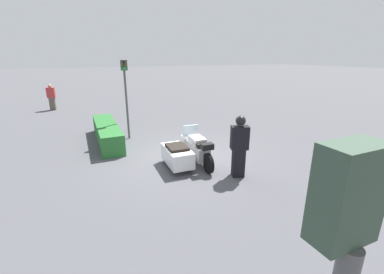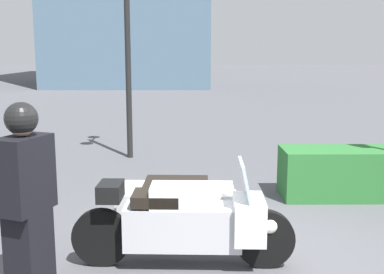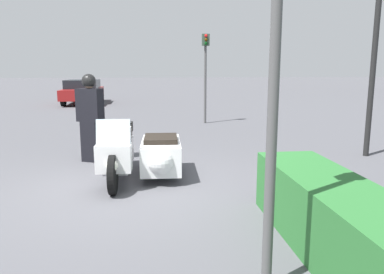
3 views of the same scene
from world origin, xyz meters
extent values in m
plane|color=#4C4C51|center=(0.00, 0.00, 0.00)|extent=(160.00, 160.00, 0.00)
cylinder|color=black|center=(0.25, -0.19, 0.31)|extent=(0.63, 0.12, 0.62)
cylinder|color=black|center=(-1.47, -0.13, 0.31)|extent=(0.63, 0.12, 0.62)
cylinder|color=black|center=(-0.75, 0.58, 0.24)|extent=(0.49, 0.12, 0.49)
cube|color=#B7B7BC|center=(-0.61, -0.16, 0.44)|extent=(1.23, 0.45, 0.45)
cube|color=white|center=(-0.61, -0.16, 0.77)|extent=(0.68, 0.41, 0.24)
cube|color=black|center=(-0.89, -0.15, 0.75)|extent=(0.50, 0.41, 0.12)
cube|color=white|center=(0.08, -0.18, 0.53)|extent=(0.34, 0.56, 0.44)
cube|color=silver|center=(0.03, -0.18, 0.95)|extent=(0.13, 0.54, 0.40)
sphere|color=white|center=(0.30, -0.19, 0.47)|extent=(0.18, 0.18, 0.18)
cube|color=white|center=(-0.69, 0.58, 0.40)|extent=(1.39, 0.74, 0.50)
sphere|color=white|center=(-0.11, 0.56, 0.42)|extent=(0.47, 0.48, 0.47)
cube|color=black|center=(-0.69, 0.58, 0.69)|extent=(0.77, 0.61, 0.09)
cube|color=black|center=(-1.36, -0.13, 0.82)|extent=(0.25, 0.38, 0.18)
cube|color=black|center=(-1.99, -0.84, 0.43)|extent=(0.41, 0.43, 0.85)
cube|color=black|center=(-1.99, -0.84, 1.19)|extent=(0.46, 0.57, 0.67)
sphere|color=tan|center=(-1.99, -0.84, 1.64)|extent=(0.23, 0.23, 0.23)
sphere|color=black|center=(-1.99, -0.84, 1.68)|extent=(0.29, 0.29, 0.29)
cube|color=#28662D|center=(2.87, 2.30, 0.38)|extent=(3.91, 0.80, 0.77)
cylinder|color=#4C4C4C|center=(3.00, 1.40, 1.43)|extent=(0.09, 0.09, 2.85)
cube|color=#334738|center=(2.95, 1.40, 3.05)|extent=(0.16, 0.27, 0.40)
sphere|color=#410707|center=(2.88, 1.41, 3.18)|extent=(0.11, 0.11, 0.11)
sphere|color=#462D06|center=(2.88, 1.41, 3.05)|extent=(0.11, 0.11, 0.11)
sphere|color=green|center=(2.88, 1.41, 2.92)|extent=(0.11, 0.11, 0.11)
cube|color=#334738|center=(-7.24, 2.34, 2.91)|extent=(0.14, 0.26, 0.40)
sphere|color=red|center=(-7.17, 2.34, 3.04)|extent=(0.11, 0.11, 0.11)
sphere|color=#462D06|center=(-7.17, 2.34, 2.91)|extent=(0.11, 0.11, 0.11)
sphere|color=#07350F|center=(-7.17, 2.34, 2.78)|extent=(0.11, 0.11, 0.11)
cube|color=brown|center=(11.20, 4.79, 0.41)|extent=(0.34, 0.37, 0.82)
cube|color=#B23333|center=(11.20, 4.79, 1.14)|extent=(0.36, 0.52, 0.65)
sphere|color=tan|center=(11.20, 4.79, 1.57)|extent=(0.22, 0.22, 0.22)
camera|label=1|loc=(-7.77, 3.22, 3.40)|focal=24.00mm
camera|label=2|loc=(-0.56, -4.95, 2.25)|focal=45.00mm
camera|label=3|loc=(5.92, 0.41, 1.92)|focal=35.00mm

